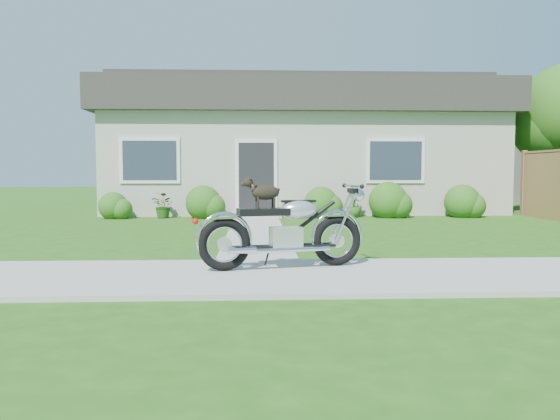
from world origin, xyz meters
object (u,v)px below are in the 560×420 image
object	(u,v)px
motorcycle_with_dog	(285,229)
potted_plant_right	(354,204)
house	(300,146)
potted_plant_left	(164,205)

from	to	relation	value
motorcycle_with_dog	potted_plant_right	bearing A→B (deg)	61.34
house	potted_plant_right	distance (m)	4.07
potted_plant_right	motorcycle_with_dog	bearing A→B (deg)	-106.21
house	motorcycle_with_dog	xyz separation A→B (m)	(-1.14, -11.61, -1.61)
potted_plant_right	house	bearing A→B (deg)	109.72
potted_plant_left	potted_plant_right	bearing A→B (deg)	0.00
potted_plant_left	potted_plant_right	xyz separation A→B (m)	(5.28, 0.00, 0.02)
house	potted_plant_right	size ratio (longest dim) A/B	16.88
potted_plant_right	motorcycle_with_dog	xyz separation A→B (m)	(-2.37, -8.16, 0.18)
house	potted_plant_right	bearing A→B (deg)	-70.28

